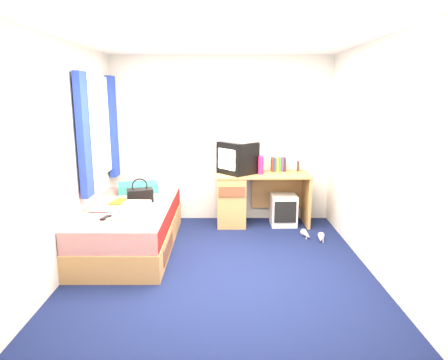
{
  "coord_description": "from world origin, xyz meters",
  "views": [
    {
      "loc": [
        0.03,
        -4.14,
        1.85
      ],
      "look_at": [
        0.04,
        0.7,
        0.81
      ],
      "focal_mm": 32.0,
      "sensor_mm": 36.0,
      "label": 1
    }
  ],
  "objects_px": {
    "aerosol_can": "(253,166)",
    "colour_swatch_fan": "(115,220)",
    "picture_frame": "(298,166)",
    "magazine": "(121,202)",
    "bed": "(131,227)",
    "vcr": "(238,139)",
    "desk": "(244,197)",
    "pink_water_bottle": "(261,166)",
    "towel": "(136,207)",
    "handbag": "(140,195)",
    "white_heels": "(314,236)",
    "storage_cube": "(283,210)",
    "water_bottle": "(100,209)",
    "pillow": "(138,188)",
    "crt_tv": "(238,158)",
    "remote_control": "(106,218)"
  },
  "relations": [
    {
      "from": "crt_tv",
      "to": "handbag",
      "type": "xyz_separation_m",
      "value": [
        -1.24,
        -0.76,
        -0.35
      ]
    },
    {
      "from": "storage_cube",
      "to": "picture_frame",
      "type": "bearing_deg",
      "value": 45.72
    },
    {
      "from": "desk",
      "to": "vcr",
      "type": "bearing_deg",
      "value": 177.44
    },
    {
      "from": "storage_cube",
      "to": "water_bottle",
      "type": "relative_size",
      "value": 2.24
    },
    {
      "from": "picture_frame",
      "to": "remote_control",
      "type": "xyz_separation_m",
      "value": [
        -2.37,
        -1.65,
        -0.27
      ]
    },
    {
      "from": "picture_frame",
      "to": "desk",
      "type": "bearing_deg",
      "value": -159.88
    },
    {
      "from": "pink_water_bottle",
      "to": "magazine",
      "type": "distance_m",
      "value": 1.96
    },
    {
      "from": "storage_cube",
      "to": "magazine",
      "type": "relative_size",
      "value": 1.6
    },
    {
      "from": "vcr",
      "to": "pillow",
      "type": "bearing_deg",
      "value": -125.37
    },
    {
      "from": "pillow",
      "to": "storage_cube",
      "type": "relative_size",
      "value": 1.19
    },
    {
      "from": "vcr",
      "to": "handbag",
      "type": "bearing_deg",
      "value": -104.26
    },
    {
      "from": "water_bottle",
      "to": "remote_control",
      "type": "distance_m",
      "value": 0.26
    },
    {
      "from": "pillow",
      "to": "vcr",
      "type": "distance_m",
      "value": 1.54
    },
    {
      "from": "vcr",
      "to": "handbag",
      "type": "height_order",
      "value": "vcr"
    },
    {
      "from": "bed",
      "to": "picture_frame",
      "type": "xyz_separation_m",
      "value": [
        2.22,
        1.13,
        0.55
      ]
    },
    {
      "from": "pillow",
      "to": "water_bottle",
      "type": "xyz_separation_m",
      "value": [
        -0.23,
        -0.98,
        -0.02
      ]
    },
    {
      "from": "water_bottle",
      "to": "colour_swatch_fan",
      "type": "bearing_deg",
      "value": -48.81
    },
    {
      "from": "desk",
      "to": "remote_control",
      "type": "bearing_deg",
      "value": -137.0
    },
    {
      "from": "vcr",
      "to": "towel",
      "type": "height_order",
      "value": "vcr"
    },
    {
      "from": "desk",
      "to": "pink_water_bottle",
      "type": "relative_size",
      "value": 5.41
    },
    {
      "from": "pink_water_bottle",
      "to": "aerosol_can",
      "type": "xyz_separation_m",
      "value": [
        -0.1,
        0.15,
        -0.03
      ]
    },
    {
      "from": "water_bottle",
      "to": "aerosol_can",
      "type": "bearing_deg",
      "value": 35.63
    },
    {
      "from": "aerosol_can",
      "to": "colour_swatch_fan",
      "type": "bearing_deg",
      "value": -134.68
    },
    {
      "from": "bed",
      "to": "white_heels",
      "type": "distance_m",
      "value": 2.33
    },
    {
      "from": "aerosol_can",
      "to": "white_heels",
      "type": "xyz_separation_m",
      "value": [
        0.75,
        -0.74,
        -0.8
      ]
    },
    {
      "from": "pink_water_bottle",
      "to": "colour_swatch_fan",
      "type": "relative_size",
      "value": 1.09
    },
    {
      "from": "pillow",
      "to": "colour_swatch_fan",
      "type": "height_order",
      "value": "pillow"
    },
    {
      "from": "desk",
      "to": "water_bottle",
      "type": "relative_size",
      "value": 6.5
    },
    {
      "from": "pillow",
      "to": "bed",
      "type": "bearing_deg",
      "value": -86.27
    },
    {
      "from": "pink_water_bottle",
      "to": "colour_swatch_fan",
      "type": "bearing_deg",
      "value": -139.28
    },
    {
      "from": "towel",
      "to": "bed",
      "type": "bearing_deg",
      "value": 118.57
    },
    {
      "from": "picture_frame",
      "to": "magazine",
      "type": "distance_m",
      "value": 2.58
    },
    {
      "from": "bed",
      "to": "colour_swatch_fan",
      "type": "bearing_deg",
      "value": -92.5
    },
    {
      "from": "desk",
      "to": "white_heels",
      "type": "relative_size",
      "value": 3.57
    },
    {
      "from": "white_heels",
      "to": "handbag",
      "type": "bearing_deg",
      "value": -177.53
    },
    {
      "from": "pillow",
      "to": "handbag",
      "type": "height_order",
      "value": "handbag"
    },
    {
      "from": "crt_tv",
      "to": "remote_control",
      "type": "height_order",
      "value": "crt_tv"
    },
    {
      "from": "magazine",
      "to": "white_heels",
      "type": "xyz_separation_m",
      "value": [
        2.45,
        0.14,
        -0.51
      ]
    },
    {
      "from": "crt_tv",
      "to": "magazine",
      "type": "relative_size",
      "value": 2.18
    },
    {
      "from": "pillow",
      "to": "remote_control",
      "type": "xyz_separation_m",
      "value": [
        -0.1,
        -1.21,
        -0.05
      ]
    },
    {
      "from": "vcr",
      "to": "handbag",
      "type": "distance_m",
      "value": 1.58
    },
    {
      "from": "bed",
      "to": "vcr",
      "type": "xyz_separation_m",
      "value": [
        1.33,
        0.93,
        0.97
      ]
    },
    {
      "from": "white_heels",
      "to": "pink_water_bottle",
      "type": "bearing_deg",
      "value": 137.9
    },
    {
      "from": "handbag",
      "to": "picture_frame",
      "type": "bearing_deg",
      "value": 7.96
    },
    {
      "from": "pillow",
      "to": "remote_control",
      "type": "relative_size",
      "value": 3.33
    },
    {
      "from": "handbag",
      "to": "water_bottle",
      "type": "distance_m",
      "value": 0.6
    },
    {
      "from": "pink_water_bottle",
      "to": "remote_control",
      "type": "distance_m",
      "value": 2.29
    },
    {
      "from": "bed",
      "to": "storage_cube",
      "type": "bearing_deg",
      "value": 23.87
    },
    {
      "from": "picture_frame",
      "to": "towel",
      "type": "relative_size",
      "value": 0.47
    },
    {
      "from": "aerosol_can",
      "to": "magazine",
      "type": "distance_m",
      "value": 1.93
    }
  ]
}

